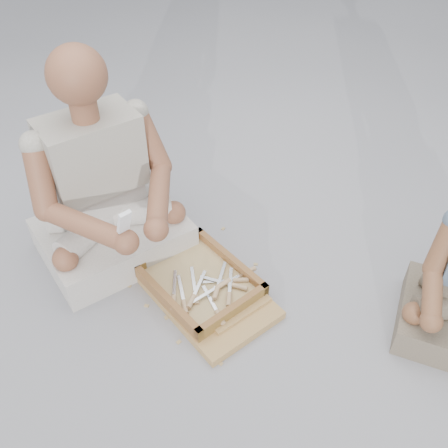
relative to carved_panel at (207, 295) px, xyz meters
The scene contains 31 objects.
ground 0.08m from the carved_panel, 27.24° to the right, with size 60.00×60.00×0.00m, color #9C9BA1.
carved_panel is the anchor object (origin of this frame).
tool_tray 0.07m from the carved_panel, 165.28° to the left, with size 0.56×0.49×0.06m.
chisel_0 0.20m from the carved_panel, 65.33° to the left, with size 0.09×0.21×0.02m.
chisel_1 0.08m from the carved_panel, 41.35° to the left, with size 0.07×0.22×0.02m.
chisel_2 0.13m from the carved_panel, 42.17° to the left, with size 0.21×0.09×0.02m.
chisel_3 0.11m from the carved_panel, 95.17° to the right, with size 0.10×0.21×0.02m.
chisel_4 0.07m from the carved_panel, 23.87° to the left, with size 0.11×0.21×0.02m.
chisel_5 0.15m from the carved_panel, 32.80° to the right, with size 0.20×0.12×0.02m.
chisel_6 0.12m from the carved_panel, ahead, with size 0.14×0.19×0.02m.
chisel_7 0.14m from the carved_panel, 100.09° to the right, with size 0.18×0.15×0.02m.
chisel_8 0.08m from the carved_panel, 109.94° to the right, with size 0.17×0.16×0.02m.
chisel_9 0.14m from the carved_panel, 57.15° to the left, with size 0.18×0.16×0.02m.
chisel_10 0.17m from the carved_panel, 117.05° to the right, with size 0.15×0.18×0.02m.
wood_chip_0 0.27m from the carved_panel, 132.86° to the right, with size 0.02×0.01×0.00m, color tan.
wood_chip_1 0.43m from the carved_panel, 149.24° to the right, with size 0.02×0.01×0.00m, color tan.
wood_chip_2 0.47m from the carved_panel, 140.71° to the left, with size 0.02×0.01×0.00m, color tan.
wood_chip_3 0.31m from the carved_panel, 80.27° to the left, with size 0.02×0.01×0.00m, color tan.
wood_chip_4 0.21m from the carved_panel, ahead, with size 0.02×0.01×0.00m, color tan.
wood_chip_5 0.34m from the carved_panel, 42.21° to the right, with size 0.02×0.01×0.00m, color tan.
wood_chip_6 0.45m from the carved_panel, 139.67° to the left, with size 0.02×0.01×0.00m, color tan.
wood_chip_7 0.26m from the carved_panel, 78.07° to the right, with size 0.02×0.01×0.00m, color tan.
wood_chip_8 0.25m from the carved_panel, 169.70° to the right, with size 0.02×0.01×0.00m, color tan.
wood_chip_9 0.21m from the carved_panel, 110.46° to the right, with size 0.02×0.01×0.00m, color tan.
wood_chip_10 0.36m from the carved_panel, 135.78° to the left, with size 0.02×0.01×0.00m, color tan.
wood_chip_11 0.12m from the carved_panel, 125.88° to the right, with size 0.02×0.01×0.00m, color tan.
wood_chip_12 0.37m from the carved_panel, 130.73° to the left, with size 0.02×0.01×0.00m, color tan.
wood_chip_13 0.46m from the carved_panel, 119.13° to the left, with size 0.02×0.01×0.00m, color tan.
wood_chip_14 0.37m from the carved_panel, 153.58° to the right, with size 0.02×0.01×0.00m, color tan.
craftsman 0.65m from the carved_panel, behind, with size 0.76×0.77×1.01m.
mobile_phone 0.55m from the carved_panel, 137.26° to the right, with size 0.06×0.06×0.12m.
Camera 1 is at (0.87, -1.05, 1.74)m, focal length 40.00 mm.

